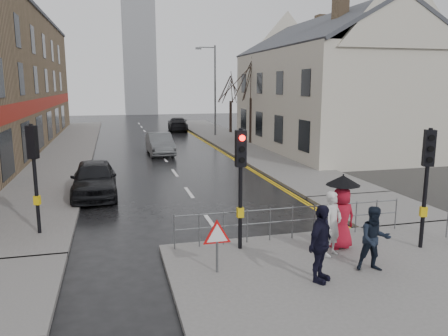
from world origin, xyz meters
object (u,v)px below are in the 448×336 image
car_parked (94,179)px  pedestrian_d (321,244)px  pedestrian_a (332,224)px  car_mid (160,144)px  pedestrian_b (374,239)px  pedestrian_with_umbrella (342,209)px

car_parked → pedestrian_d: bearing=-62.7°
pedestrian_d → pedestrian_a: bearing=12.5°
pedestrian_a → pedestrian_d: (-1.04, -1.38, 0.04)m
car_parked → car_mid: car_parked is taller
pedestrian_b → car_mid: pedestrian_b is taller
pedestrian_b → pedestrian_with_umbrella: 1.61m
pedestrian_d → car_parked: (-5.41, 10.13, -0.29)m
pedestrian_with_umbrella → car_mid: 19.30m
car_parked → car_mid: (3.91, 10.73, -0.04)m
car_parked → pedestrian_with_umbrella: bearing=-51.0°
pedestrian_with_umbrella → pedestrian_d: pedestrian_with_umbrella is taller
pedestrian_d → car_parked: size_ratio=0.41×
pedestrian_a → car_mid: 19.64m
pedestrian_a → pedestrian_with_umbrella: pedestrian_with_umbrella is taller
car_parked → pedestrian_a: bearing=-54.4°
pedestrian_a → pedestrian_b: 1.27m
pedestrian_a → car_parked: (-6.45, 8.74, -0.25)m
pedestrian_d → car_mid: pedestrian_d is taller
pedestrian_b → car_mid: size_ratio=0.37×
car_parked → car_mid: size_ratio=1.02×
pedestrian_a → car_parked: bearing=95.5°
car_mid → car_parked: bearing=-111.6°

